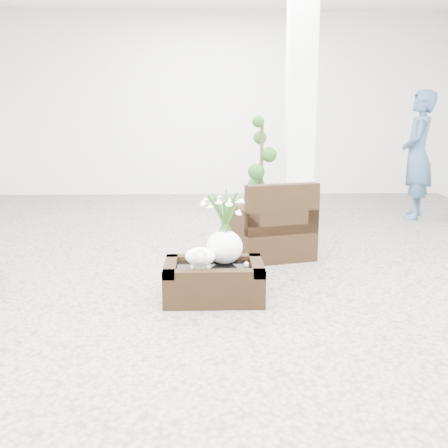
{
  "coord_description": "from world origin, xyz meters",
  "views": [
    {
      "loc": [
        -0.15,
        -5.22,
        1.75
      ],
      "look_at": [
        0.0,
        -0.1,
        0.62
      ],
      "focal_mm": 43.26,
      "sensor_mm": 36.0,
      "label": 1
    }
  ],
  "objects": [
    {
      "name": "ground",
      "position": [
        0.0,
        0.0,
        0.0
      ],
      "size": [
        11.0,
        11.0,
        0.0
      ],
      "primitive_type": "plane",
      "color": "gray",
      "rests_on": "ground"
    },
    {
      "name": "column",
      "position": [
        1.2,
        2.8,
        1.75
      ],
      "size": [
        0.4,
        0.4,
        3.5
      ],
      "primitive_type": "cube",
      "color": "white",
      "rests_on": "ground"
    },
    {
      "name": "coffee_table",
      "position": [
        -0.11,
        -0.5,
        0.16
      ],
      "size": [
        0.9,
        0.6,
        0.31
      ],
      "primitive_type": "cube",
      "color": "black",
      "rests_on": "ground"
    },
    {
      "name": "sheep_figurine",
      "position": [
        -0.23,
        -0.6,
        0.42
      ],
      "size": [
        0.28,
        0.23,
        0.21
      ],
      "primitive_type": "ellipsoid",
      "color": "white",
      "rests_on": "coffee_table"
    },
    {
      "name": "planter_narcissus",
      "position": [
        -0.01,
        -0.4,
        0.71
      ],
      "size": [
        0.44,
        0.44,
        0.8
      ],
      "primitive_type": null,
      "color": "white",
      "rests_on": "coffee_table"
    },
    {
      "name": "tealight",
      "position": [
        0.19,
        -0.48,
        0.33
      ],
      "size": [
        0.04,
        0.04,
        0.03
      ],
      "primitive_type": "cylinder",
      "color": "white",
      "rests_on": "coffee_table"
    },
    {
      "name": "armchair",
      "position": [
        0.58,
        0.96,
        0.45
      ],
      "size": [
        1.03,
        1.0,
        0.9
      ],
      "primitive_type": "cube",
      "rotation": [
        0.0,
        0.0,
        3.4
      ],
      "color": "black",
      "rests_on": "ground"
    },
    {
      "name": "topiary",
      "position": [
        0.64,
        2.71,
        0.79
      ],
      "size": [
        0.42,
        0.42,
        1.57
      ],
      "primitive_type": null,
      "color": "#1C4215",
      "rests_on": "ground"
    },
    {
      "name": "shopper",
      "position": [
        3.1,
        3.09,
        0.99
      ],
      "size": [
        0.71,
        0.85,
        1.98
      ],
      "primitive_type": "imported",
      "rotation": [
        0.0,
        0.0,
        -1.96
      ],
      "color": "#314C6D",
      "rests_on": "ground"
    }
  ]
}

